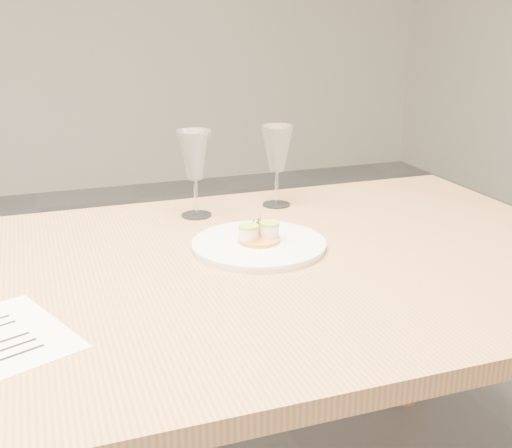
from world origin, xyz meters
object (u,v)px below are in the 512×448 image
object	(u,v)px
wine_glass_3	(277,150)
dinner_plate	(259,243)
wine_glass_2	(195,157)
dining_table	(47,321)

from	to	relation	value
wine_glass_3	dinner_plate	bearing A→B (deg)	-117.92
wine_glass_2	wine_glass_3	world-z (taller)	wine_glass_2
dining_table	wine_glass_3	distance (m)	0.74
dining_table	dinner_plate	bearing A→B (deg)	8.40
dining_table	wine_glass_2	bearing A→B (deg)	41.36
dining_table	dinner_plate	distance (m)	0.47
dining_table	wine_glass_2	distance (m)	0.56
dinner_plate	wine_glass_3	xyz separation A→B (m)	(0.15, 0.29, 0.14)
dinner_plate	wine_glass_3	world-z (taller)	wine_glass_3
wine_glass_3	wine_glass_2	bearing A→B (deg)	-175.29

